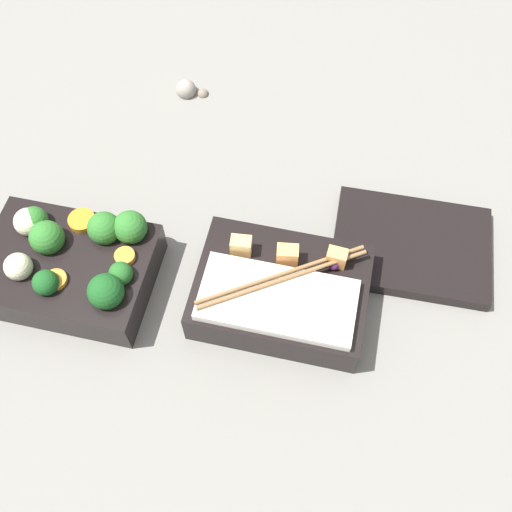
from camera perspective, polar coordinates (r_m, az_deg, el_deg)
ground_plane at (r=0.77m, az=-8.84°, el=-3.92°), size 3.00×3.00×0.00m
bento_tray_vegetable at (r=0.78m, az=-17.18°, el=-0.65°), size 0.21×0.15×0.08m
bento_tray_rice at (r=0.73m, az=2.36°, el=-3.50°), size 0.21×0.15×0.08m
bento_lid at (r=0.81m, az=14.53°, el=0.92°), size 0.21×0.15×0.02m
pebble_0 at (r=0.97m, az=-6.68°, el=15.49°), size 0.03×0.03×0.03m
pebble_2 at (r=0.96m, az=-5.10°, el=15.27°), size 0.02×0.02×0.02m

